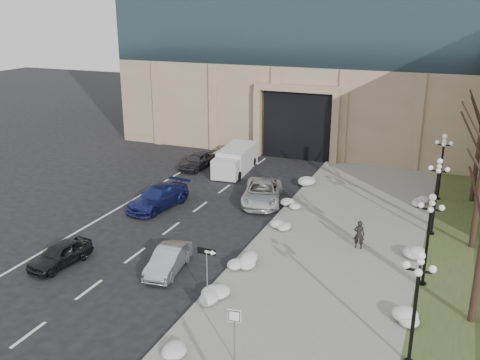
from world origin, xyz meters
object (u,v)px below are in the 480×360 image
Objects in this scene: car_b at (168,260)px; keep_sign at (235,325)px; pedestrian at (359,234)px; lamppost_c at (437,187)px; box_truck at (235,160)px; car_e at (197,161)px; car_c at (158,197)px; car_d at (262,192)px; lamppost_b at (429,228)px; one_way_sign at (210,258)px; lamppost_a at (416,294)px; lamppost_d at (442,158)px; car_a at (60,254)px.

keep_sign reaches higher than car_b.
pedestrian is 5.58m from lamppost_c.
car_e is at bearing -175.61° from box_truck.
car_b is 0.75× the size of car_c.
lamppost_b is (11.21, -7.90, 2.33)m from car_d.
one_way_sign is 0.53× the size of lamppost_a.
box_truck is 2.45× the size of one_way_sign.
car_d reaches higher than car_e.
car_c reaches higher than car_b.
box_truck is at bearing 127.63° from lamppost_a.
car_e is at bearing 178.69° from lamppost_d.
keep_sign is at bearing -40.52° from car_c.
car_b is at bearing -164.64° from lamppost_b.
car_b is at bearing 165.54° from lamppost_a.
car_d is 1.36× the size of car_e.
lamppost_a is at bearing -66.72° from car_d.
lamppost_d reaches higher than pedestrian.
car_a is at bearing -131.65° from car_d.
one_way_sign reaches higher than car_d.
car_b is at bearing -64.97° from car_e.
car_a is 14.42m from car_d.
car_e is at bearing 130.16° from car_d.
car_a is 0.97× the size of car_b.
car_b is 20.55m from lamppost_d.
car_b is 8.33m from keep_sign.
lamppost_b is at bearing 45.56° from keep_sign.
lamppost_a reaches higher than one_way_sign.
car_e is 3.33m from box_truck.
car_e is 18.68m from pedestrian.
lamppost_a is (12.20, -3.15, 2.45)m from car_b.
lamppost_b is at bearing -90.00° from lamppost_c.
lamppost_b reaches higher than one_way_sign.
car_e is 19.20m from lamppost_d.
car_e is (-6.85, 16.79, 0.05)m from car_b.
car_a is 0.77× the size of lamppost_d.
lamppost_c and lamppost_d have the same top height.
lamppost_b is at bearing -4.69° from car_c.
lamppost_c reaches higher than one_way_sign.
lamppost_d is (0.00, 13.00, 0.00)m from lamppost_b.
lamppost_a is at bearing -10.77° from one_way_sign.
car_d is 13.91m from lamppost_b.
pedestrian is 0.34× the size of lamppost_a.
lamppost_c reaches higher than car_b.
pedestrian reaches higher than car_d.
one_way_sign is at bearing -128.18° from lamppost_c.
car_d is at bearing -38.71° from pedestrian.
car_e is at bearing 144.80° from lamppost_b.
one_way_sign is (10.01, -18.44, 1.42)m from car_e.
pedestrian is at bearing 68.09° from keep_sign.
lamppost_d is (17.76, 17.94, 2.45)m from car_a.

